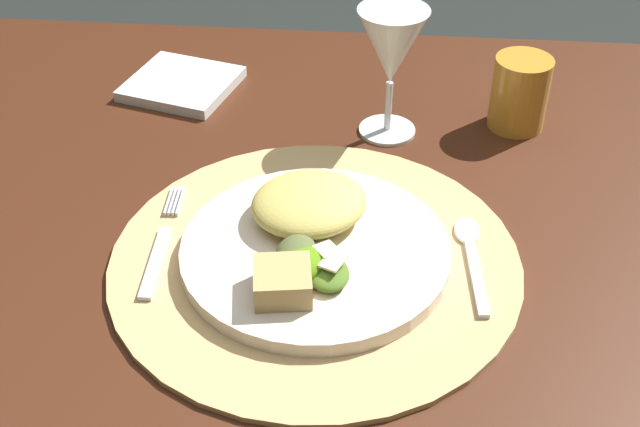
% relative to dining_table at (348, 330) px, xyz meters
% --- Properties ---
extents(dining_table, '(1.21, 0.81, 0.75)m').
position_rel_dining_table_xyz_m(dining_table, '(0.00, 0.00, 0.00)').
color(dining_table, '#411F10').
rests_on(dining_table, ground).
extents(placemat, '(0.38, 0.38, 0.01)m').
position_rel_dining_table_xyz_m(placemat, '(-0.03, -0.09, 0.18)').
color(placemat, tan).
rests_on(placemat, dining_table).
extents(dinner_plate, '(0.25, 0.25, 0.02)m').
position_rel_dining_table_xyz_m(dinner_plate, '(-0.03, -0.09, 0.19)').
color(dinner_plate, silver).
rests_on(dinner_plate, placemat).
extents(pasta_serving, '(0.15, 0.15, 0.03)m').
position_rel_dining_table_xyz_m(pasta_serving, '(-0.04, -0.05, 0.22)').
color(pasta_serving, '#D6BF5D').
rests_on(pasta_serving, dinner_plate).
extents(salad_greens, '(0.08, 0.07, 0.02)m').
position_rel_dining_table_xyz_m(salad_greens, '(-0.03, -0.13, 0.21)').
color(salad_greens, '#4D7F10').
rests_on(salad_greens, dinner_plate).
extents(bread_piece, '(0.06, 0.06, 0.03)m').
position_rel_dining_table_xyz_m(bread_piece, '(-0.05, -0.15, 0.21)').
color(bread_piece, tan).
rests_on(bread_piece, dinner_plate).
extents(fork, '(0.02, 0.17, 0.00)m').
position_rel_dining_table_xyz_m(fork, '(-0.18, -0.09, 0.19)').
color(fork, silver).
rests_on(fork, placemat).
extents(spoon, '(0.03, 0.14, 0.01)m').
position_rel_dining_table_xyz_m(spoon, '(0.12, -0.06, 0.19)').
color(spoon, silver).
rests_on(spoon, placemat).
extents(napkin, '(0.15, 0.15, 0.01)m').
position_rel_dining_table_xyz_m(napkin, '(-0.23, 0.22, 0.19)').
color(napkin, white).
rests_on(napkin, dining_table).
extents(wine_glass, '(0.08, 0.08, 0.15)m').
position_rel_dining_table_xyz_m(wine_glass, '(0.03, 0.15, 0.28)').
color(wine_glass, silver).
rests_on(wine_glass, dining_table).
extents(amber_tumbler, '(0.07, 0.07, 0.09)m').
position_rel_dining_table_xyz_m(amber_tumbler, '(0.18, 0.18, 0.22)').
color(amber_tumbler, '#C7872B').
rests_on(amber_tumbler, dining_table).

